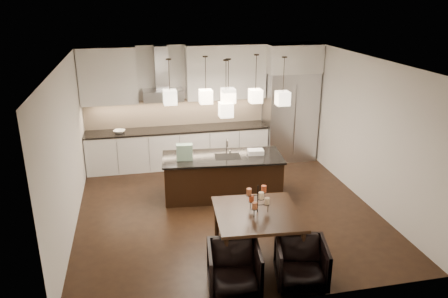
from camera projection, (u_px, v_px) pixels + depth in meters
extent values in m
cube|color=black|center=(226.00, 209.00, 8.36)|extent=(5.50, 5.50, 0.02)
cube|color=white|center=(226.00, 61.00, 7.41)|extent=(5.50, 5.50, 0.02)
cube|color=silver|center=(202.00, 104.00, 10.42)|extent=(5.50, 0.02, 2.80)
cube|color=silver|center=(274.00, 210.00, 5.34)|extent=(5.50, 0.02, 2.80)
cube|color=silver|center=(66.00, 151.00, 7.34)|extent=(0.02, 5.50, 2.80)
cube|color=silver|center=(366.00, 130.00, 8.43)|extent=(0.02, 5.50, 2.80)
cube|color=#B7B7BA|center=(290.00, 116.00, 10.60)|extent=(1.20, 0.72, 2.15)
cube|color=silver|center=(293.00, 58.00, 10.12)|extent=(1.26, 0.72, 0.65)
cube|color=silver|center=(179.00, 148.00, 10.32)|extent=(4.21, 0.62, 0.88)
cube|color=black|center=(178.00, 129.00, 10.17)|extent=(4.21, 0.66, 0.04)
cube|color=beige|center=(176.00, 112.00, 10.33)|extent=(4.21, 0.02, 0.63)
cube|color=silver|center=(108.00, 76.00, 9.57)|extent=(1.25, 0.35, 1.25)
cube|color=silver|center=(226.00, 72.00, 10.10)|extent=(1.85, 0.35, 1.25)
cube|color=#B7B7BA|center=(163.00, 95.00, 9.88)|extent=(0.90, 0.52, 0.24)
cube|color=#B7B7BA|center=(161.00, 68.00, 9.78)|extent=(0.30, 0.28, 0.96)
imported|color=silver|center=(119.00, 131.00, 9.84)|extent=(0.31, 0.31, 0.06)
cube|color=black|center=(222.00, 177.00, 8.80)|extent=(2.37, 1.14, 0.81)
cube|color=black|center=(222.00, 157.00, 8.65)|extent=(2.45, 1.22, 0.04)
cube|color=#1E6942|center=(185.00, 152.00, 8.44)|extent=(0.33, 0.20, 0.31)
cube|color=silver|center=(256.00, 152.00, 8.76)|extent=(0.33, 0.25, 0.09)
cylinder|color=beige|center=(267.00, 201.00, 6.58)|extent=(0.08, 0.08, 0.10)
cylinder|color=#D2532A|center=(251.00, 198.00, 6.66)|extent=(0.08, 0.08, 0.10)
cylinder|color=#B15E38|center=(255.00, 206.00, 6.43)|extent=(0.08, 0.08, 0.10)
cylinder|color=#D2532A|center=(264.00, 189.00, 6.60)|extent=(0.08, 0.08, 0.10)
cylinder|color=#B15E38|center=(249.00, 192.00, 6.50)|extent=(0.08, 0.08, 0.10)
cylinder|color=beige|center=(261.00, 196.00, 6.38)|extent=(0.08, 0.08, 0.10)
imported|color=black|center=(234.00, 269.00, 5.99)|extent=(0.80, 0.81, 0.67)
imported|color=black|center=(301.00, 263.00, 6.12)|extent=(0.84, 0.86, 0.65)
cube|color=beige|center=(170.00, 97.00, 7.98)|extent=(0.24, 0.24, 0.26)
cube|color=beige|center=(206.00, 97.00, 8.33)|extent=(0.24, 0.24, 0.26)
cube|color=beige|center=(228.00, 96.00, 7.97)|extent=(0.24, 0.24, 0.26)
cube|color=beige|center=(256.00, 96.00, 8.58)|extent=(0.24, 0.24, 0.26)
cube|color=beige|center=(283.00, 98.00, 8.26)|extent=(0.24, 0.24, 0.26)
cube|color=beige|center=(226.00, 110.00, 7.94)|extent=(0.24, 0.24, 0.26)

